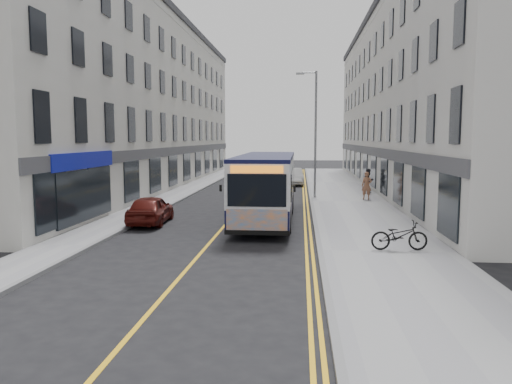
% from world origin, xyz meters
% --- Properties ---
extents(ground, '(140.00, 140.00, 0.00)m').
position_xyz_m(ground, '(0.00, 0.00, 0.00)').
color(ground, black).
rests_on(ground, ground).
extents(pavement_east, '(4.50, 64.00, 0.12)m').
position_xyz_m(pavement_east, '(6.25, 12.00, 0.06)').
color(pavement_east, gray).
rests_on(pavement_east, ground).
extents(pavement_west, '(2.00, 64.00, 0.12)m').
position_xyz_m(pavement_west, '(-5.00, 12.00, 0.06)').
color(pavement_west, gray).
rests_on(pavement_west, ground).
extents(kerb_east, '(0.18, 64.00, 0.13)m').
position_xyz_m(kerb_east, '(4.00, 12.00, 0.07)').
color(kerb_east, slate).
rests_on(kerb_east, ground).
extents(kerb_west, '(0.18, 64.00, 0.13)m').
position_xyz_m(kerb_west, '(-4.00, 12.00, 0.07)').
color(kerb_west, slate).
rests_on(kerb_west, ground).
extents(road_centre_line, '(0.12, 64.00, 0.01)m').
position_xyz_m(road_centre_line, '(0.00, 12.00, 0.00)').
color(road_centre_line, yellow).
rests_on(road_centre_line, ground).
extents(road_dbl_yellow_inner, '(0.10, 64.00, 0.01)m').
position_xyz_m(road_dbl_yellow_inner, '(3.55, 12.00, 0.00)').
color(road_dbl_yellow_inner, yellow).
rests_on(road_dbl_yellow_inner, ground).
extents(road_dbl_yellow_outer, '(0.10, 64.00, 0.01)m').
position_xyz_m(road_dbl_yellow_outer, '(3.75, 12.00, 0.00)').
color(road_dbl_yellow_outer, yellow).
rests_on(road_dbl_yellow_outer, ground).
extents(terrace_east, '(6.00, 46.00, 13.00)m').
position_xyz_m(terrace_east, '(11.50, 21.00, 6.50)').
color(terrace_east, silver).
rests_on(terrace_east, ground).
extents(terrace_west, '(6.00, 46.00, 13.00)m').
position_xyz_m(terrace_west, '(-9.00, 21.00, 6.50)').
color(terrace_west, silver).
rests_on(terrace_west, ground).
extents(streetlamp, '(1.32, 0.18, 8.00)m').
position_xyz_m(streetlamp, '(4.17, 14.00, 4.38)').
color(streetlamp, gray).
rests_on(streetlamp, ground).
extents(city_bus, '(2.47, 10.58, 3.07)m').
position_xyz_m(city_bus, '(1.74, 5.48, 1.68)').
color(city_bus, black).
rests_on(city_bus, ground).
extents(bicycle, '(1.91, 0.77, 0.98)m').
position_xyz_m(bicycle, '(6.63, -1.01, 0.61)').
color(bicycle, black).
rests_on(bicycle, pavement_east).
extents(pedestrian_near, '(0.71, 0.57, 1.70)m').
position_xyz_m(pedestrian_near, '(7.36, 12.98, 0.97)').
color(pedestrian_near, '#915D42').
rests_on(pedestrian_near, pavement_east).
extents(pedestrian_far, '(1.02, 0.97, 1.66)m').
position_xyz_m(pedestrian_far, '(7.99, 16.80, 0.95)').
color(pedestrian_far, black).
rests_on(pedestrian_far, pavement_east).
extents(car_white, '(1.90, 4.27, 1.36)m').
position_xyz_m(car_white, '(2.72, 23.50, 0.68)').
color(car_white, silver).
rests_on(car_white, ground).
extents(car_maroon, '(1.74, 3.90, 1.30)m').
position_xyz_m(car_maroon, '(-3.40, 3.99, 0.65)').
color(car_maroon, '#52120D').
rests_on(car_maroon, ground).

